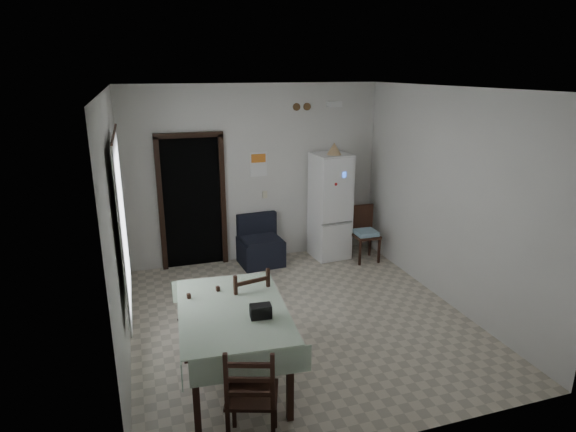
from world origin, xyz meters
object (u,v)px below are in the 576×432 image
at_px(dining_table, 234,345).
at_px(fridge, 330,206).
at_px(dining_chair_far_right, 245,309).
at_px(dining_chair_far_left, 200,321).
at_px(corner_chair, 366,234).
at_px(dining_chair_near_head, 252,393).
at_px(navy_seat, 260,241).

bearing_deg(dining_table, fridge, 56.69).
bearing_deg(dining_chair_far_right, dining_chair_far_left, -15.20).
bearing_deg(fridge, dining_chair_far_left, -141.29).
height_order(dining_table, dining_chair_far_left, dining_chair_far_left).
relative_size(corner_chair, dining_chair_near_head, 0.93).
height_order(navy_seat, dining_chair_far_left, dining_chair_far_left).
height_order(corner_chair, dining_table, corner_chair).
relative_size(fridge, navy_seat, 2.19).
distance_m(navy_seat, dining_chair_far_left, 2.74).
distance_m(fridge, dining_chair_near_head, 4.50).
xyz_separation_m(navy_seat, dining_chair_far_right, (-0.81, -2.43, 0.12)).
xyz_separation_m(fridge, dining_chair_far_left, (-2.54, -2.40, -0.45)).
relative_size(corner_chair, dining_chair_far_right, 0.89).
bearing_deg(dining_chair_far_left, dining_table, 101.56).
bearing_deg(dining_chair_near_head, fridge, -102.26).
height_order(fridge, dining_chair_far_right, fridge).
height_order(navy_seat, dining_chair_near_head, dining_chair_near_head).
bearing_deg(dining_table, dining_chair_far_right, 69.53).
relative_size(fridge, dining_table, 1.11).
relative_size(navy_seat, dining_chair_near_head, 0.81).
bearing_deg(dining_chair_far_left, fridge, -151.03).
bearing_deg(navy_seat, dining_table, -114.02).
relative_size(corner_chair, dining_table, 0.58).
bearing_deg(fridge, dining_table, -132.24).
xyz_separation_m(dining_chair_far_left, dining_chair_far_right, (0.51, -0.03, 0.08)).
height_order(fridge, dining_chair_near_head, fridge).
bearing_deg(fridge, navy_seat, 175.31).
bearing_deg(corner_chair, dining_chair_far_left, -145.40).
bearing_deg(dining_chair_near_head, dining_table, -73.13).
height_order(fridge, dining_chair_far_left, fridge).
relative_size(dining_table, dining_chair_far_right, 1.53).
height_order(dining_chair_far_left, dining_chair_near_head, dining_chair_near_head).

